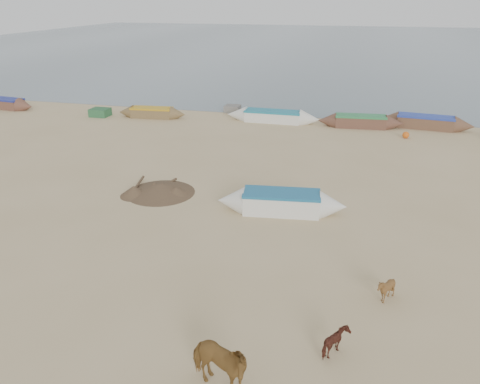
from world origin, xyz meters
name	(u,v)px	position (x,y,z in m)	size (l,w,h in m)	color
ground	(212,260)	(0.00, 0.00, 0.00)	(140.00, 140.00, 0.00)	tan
sea	(341,44)	(0.00, 82.00, 0.01)	(160.00, 160.00, 0.00)	slate
cow_adult	(218,365)	(1.96, -5.69, 0.75)	(0.80, 1.76, 1.49)	brown
calf_front	(386,289)	(5.92, -1.00, 0.42)	(0.68, 0.77, 0.84)	brown
calf_right	(337,343)	(4.60, -3.79, 0.38)	(0.76, 0.65, 0.76)	#4F2419
near_canoe	(281,202)	(1.71, 4.54, 0.47)	(5.60, 1.29, 0.95)	silver
debris_pile	(160,188)	(-4.26, 5.26, 0.23)	(3.29, 3.29, 0.46)	brown
waterline_canoes	(325,120)	(2.31, 20.01, 0.42)	(53.85, 4.39, 0.92)	brown
beach_clutter	(349,124)	(3.99, 19.50, 0.30)	(46.61, 5.11, 0.64)	#295C36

